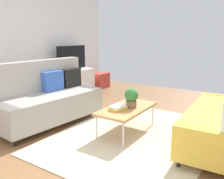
# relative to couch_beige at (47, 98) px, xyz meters

# --- Properties ---
(ground_plane) EXTENTS (7.68, 7.68, 0.00)m
(ground_plane) POSITION_rel_couch_beige_xyz_m (0.19, -1.40, -0.45)
(ground_plane) COLOR brown
(wall_far) EXTENTS (6.40, 0.12, 2.90)m
(wall_far) POSITION_rel_couch_beige_xyz_m (0.19, 1.40, 1.00)
(wall_far) COLOR silver
(wall_far) RESTS_ON ground_plane
(area_rug) EXTENTS (2.90, 2.20, 0.01)m
(area_rug) POSITION_rel_couch_beige_xyz_m (0.33, -1.62, -0.44)
(area_rug) COLOR beige
(area_rug) RESTS_ON ground_plane
(couch_beige) EXTENTS (1.97, 1.01, 1.10)m
(couch_beige) POSITION_rel_couch_beige_xyz_m (0.00, 0.00, 0.00)
(couch_beige) COLOR gray
(couch_beige) RESTS_ON ground_plane
(coffee_table) EXTENTS (1.10, 0.56, 0.42)m
(coffee_table) POSITION_rel_couch_beige_xyz_m (0.38, -1.42, -0.05)
(coffee_table) COLOR #B7844C
(coffee_table) RESTS_ON ground_plane
(tv_console) EXTENTS (1.40, 0.44, 0.64)m
(tv_console) POSITION_rel_couch_beige_xyz_m (1.81, 1.06, -0.13)
(tv_console) COLOR silver
(tv_console) RESTS_ON ground_plane
(tv) EXTENTS (1.00, 0.20, 0.64)m
(tv) POSITION_rel_couch_beige_xyz_m (1.81, 1.04, 0.51)
(tv) COLOR black
(tv) RESTS_ON tv_console
(storage_trunk) EXTENTS (0.52, 0.40, 0.44)m
(storage_trunk) POSITION_rel_couch_beige_xyz_m (2.91, 0.96, -0.23)
(storage_trunk) COLOR #B2382D
(storage_trunk) RESTS_ON ground_plane
(potted_plant) EXTENTS (0.22, 0.22, 0.31)m
(potted_plant) POSITION_rel_couch_beige_xyz_m (0.40, -1.48, 0.14)
(potted_plant) COLOR brown
(potted_plant) RESTS_ON coffee_table
(table_book_0) EXTENTS (0.28, 0.23, 0.03)m
(table_book_0) POSITION_rel_couch_beige_xyz_m (0.20, -1.36, -0.01)
(table_book_0) COLOR gold
(table_book_0) RESTS_ON coffee_table
(table_book_1) EXTENTS (0.26, 0.21, 0.04)m
(table_book_1) POSITION_rel_couch_beige_xyz_m (0.20, -1.36, 0.02)
(table_book_1) COLOR silver
(table_book_1) RESTS_ON table_book_0
(vase_0) EXTENTS (0.11, 0.11, 0.14)m
(vase_0) POSITION_rel_couch_beige_xyz_m (1.23, 1.11, 0.26)
(vase_0) COLOR #B24C4C
(vase_0) RESTS_ON tv_console
(vase_1) EXTENTS (0.10, 0.10, 0.18)m
(vase_1) POSITION_rel_couch_beige_xyz_m (1.40, 1.11, 0.28)
(vase_1) COLOR silver
(vase_1) RESTS_ON tv_console
(bottle_0) EXTENTS (0.05, 0.05, 0.16)m
(bottle_0) POSITION_rel_couch_beige_xyz_m (1.56, 1.02, 0.27)
(bottle_0) COLOR orange
(bottle_0) RESTS_ON tv_console
(bottle_1) EXTENTS (0.04, 0.04, 0.21)m
(bottle_1) POSITION_rel_couch_beige_xyz_m (1.66, 1.02, 0.30)
(bottle_1) COLOR silver
(bottle_1) RESTS_ON tv_console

